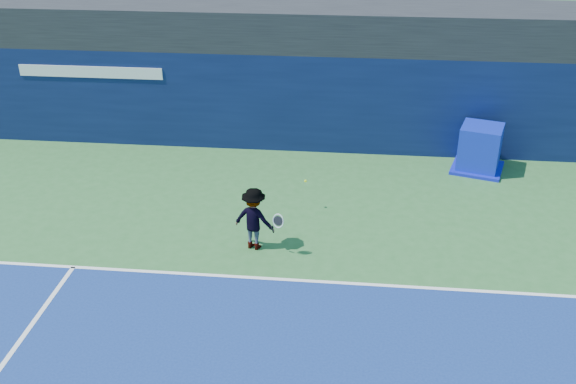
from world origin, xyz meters
name	(u,v)px	position (x,y,z in m)	size (l,w,h in m)	color
ground	(283,380)	(0.00, 0.00, 0.00)	(80.00, 80.00, 0.00)	#2D642F
baseline	(298,280)	(0.00, 3.00, 0.01)	(24.00, 0.10, 0.01)	white
stadium_band	(323,25)	(0.00, 11.50, 3.60)	(36.00, 3.00, 1.20)	black
back_wall_assembly	(320,101)	(0.00, 10.50, 1.50)	(36.00, 1.03, 3.00)	#0B153C
equipment_cart	(480,150)	(4.72, 9.21, 0.61)	(1.74, 1.74, 1.34)	#0B1BA6
tennis_player	(254,219)	(-1.13, 4.26, 0.75)	(1.28, 0.82, 1.51)	white
tennis_ball	(305,181)	(-0.11, 6.24, 0.81)	(0.07, 0.07, 0.07)	#C8DE18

